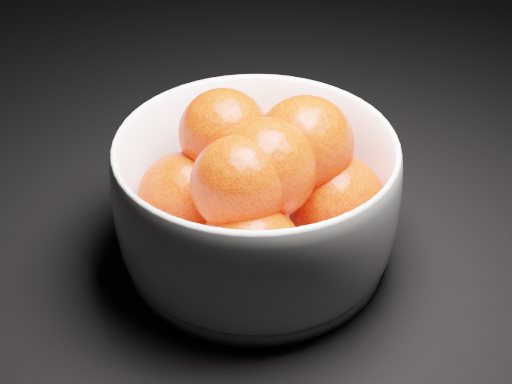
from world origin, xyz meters
name	(u,v)px	position (x,y,z in m)	size (l,w,h in m)	color
ground	(341,84)	(0.00, 0.00, 0.00)	(3.00, 3.00, 0.00)	black
bowl	(256,198)	(-0.21, -0.25, 0.06)	(0.24, 0.24, 0.12)	white
orange_pile	(261,182)	(-0.21, -0.25, 0.08)	(0.20, 0.20, 0.13)	#FF2A09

